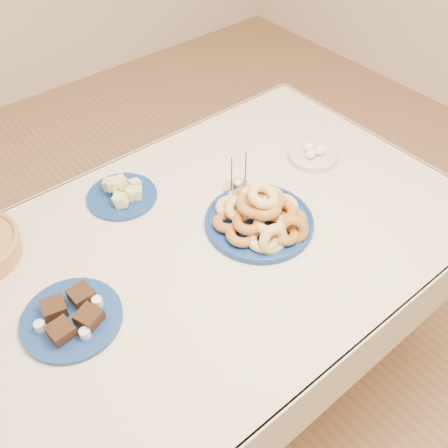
{
  "coord_description": "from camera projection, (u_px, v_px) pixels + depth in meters",
  "views": [
    {
      "loc": [
        -0.67,
        -0.87,
        1.92
      ],
      "look_at": [
        0.0,
        -0.05,
        0.85
      ],
      "focal_mm": 40.0,
      "sensor_mm": 36.0,
      "label": 1
    }
  ],
  "objects": [
    {
      "name": "donut_platter",
      "position": [
        261.0,
        216.0,
        1.61
      ],
      "size": [
        0.44,
        0.44,
        0.16
      ],
      "rotation": [
        0.0,
        0.0,
        -0.26
      ],
      "color": "navy",
      "rests_on": "dining_table"
    },
    {
      "name": "egg_bowl",
      "position": [
        313.0,
        155.0,
        1.87
      ],
      "size": [
        0.19,
        0.19,
        0.06
      ],
      "rotation": [
        0.0,
        0.0,
        0.05
      ],
      "color": "beige",
      "rests_on": "dining_table"
    },
    {
      "name": "brownie_plate",
      "position": [
        72.0,
        317.0,
        1.37
      ],
      "size": [
        0.29,
        0.29,
        0.05
      ],
      "rotation": [
        0.0,
        0.0,
        0.04
      ],
      "color": "navy",
      "rests_on": "dining_table"
    },
    {
      "name": "ground",
      "position": [
        217.0,
        357.0,
        2.13
      ],
      "size": [
        5.0,
        5.0,
        0.0
      ],
      "primitive_type": "plane",
      "color": "#8F6644",
      "rests_on": "ground"
    },
    {
      "name": "melon_plate",
      "position": [
        122.0,
        193.0,
        1.72
      ],
      "size": [
        0.31,
        0.31,
        0.08
      ],
      "rotation": [
        0.0,
        0.0,
        -0.33
      ],
      "color": "navy",
      "rests_on": "dining_table"
    },
    {
      "name": "dining_table",
      "position": [
        215.0,
        259.0,
        1.68
      ],
      "size": [
        1.71,
        1.11,
        0.75
      ],
      "color": "brown",
      "rests_on": "ground"
    },
    {
      "name": "candle_holder",
      "position": [
        238.0,
        188.0,
        1.74
      ],
      "size": [
        0.11,
        0.11,
        0.16
      ],
      "rotation": [
        0.0,
        0.0,
        -0.16
      ],
      "color": "tan",
      "rests_on": "dining_table"
    }
  ]
}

